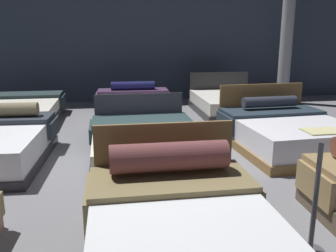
# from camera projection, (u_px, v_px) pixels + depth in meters

# --- Properties ---
(ground_plane) EXTENTS (18.00, 18.00, 0.02)m
(ground_plane) POSITION_uv_depth(u_px,v_px,m) (147.00, 166.00, 4.95)
(ground_plane) COLOR slate
(showroom_back_wall) EXTENTS (18.00, 0.06, 3.50)m
(showroom_back_wall) POSITION_uv_depth(u_px,v_px,m) (126.00, 34.00, 9.43)
(showroom_back_wall) COLOR #333D4C
(showroom_back_wall) RESTS_ON ground_plane
(bed_1) EXTENTS (1.48, 2.00, 0.92)m
(bed_1) POSITION_uv_depth(u_px,v_px,m) (181.00, 233.00, 2.76)
(bed_1) COLOR brown
(bed_1) RESTS_ON ground_plane
(bed_4) EXTENTS (1.67, 2.07, 0.77)m
(bed_4) POSITION_uv_depth(u_px,v_px,m) (145.00, 141.00, 5.40)
(bed_4) COLOR #2A2A36
(bed_4) RESTS_ON ground_plane
(bed_5) EXTENTS (1.79, 2.09, 0.90)m
(bed_5) POSITION_uv_depth(u_px,v_px,m) (287.00, 132.00, 5.67)
(bed_5) COLOR brown
(bed_5) RESTS_ON ground_plane
(bed_6) EXTENTS (1.56, 2.15, 0.47)m
(bed_6) POSITION_uv_depth(u_px,v_px,m) (22.00, 111.00, 7.52)
(bed_6) COLOR #252227
(bed_6) RESTS_ON ground_plane
(bed_7) EXTENTS (1.74, 2.12, 0.68)m
(bed_7) POSITION_uv_depth(u_px,v_px,m) (134.00, 106.00, 7.93)
(bed_7) COLOR black
(bed_7) RESTS_ON ground_plane
(bed_8) EXTENTS (1.59, 2.04, 0.83)m
(bed_8) POSITION_uv_depth(u_px,v_px,m) (231.00, 104.00, 8.26)
(bed_8) COLOR #2A2A2B
(bed_8) RESTS_ON ground_plane
(price_sign) EXTENTS (0.28, 0.24, 1.04)m
(price_sign) POSITION_uv_depth(u_px,v_px,m) (315.00, 208.00, 2.88)
(price_sign) COLOR #3F3F44
(price_sign) RESTS_ON ground_plane
(support_pillar) EXTENTS (0.31, 0.31, 3.50)m
(support_pillar) POSITION_uv_depth(u_px,v_px,m) (287.00, 34.00, 9.20)
(support_pillar) COLOR #99999E
(support_pillar) RESTS_ON ground_plane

